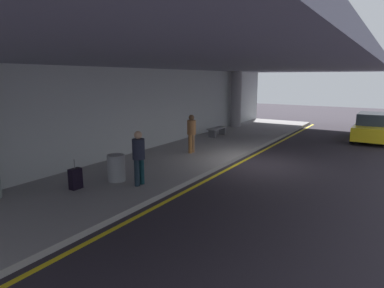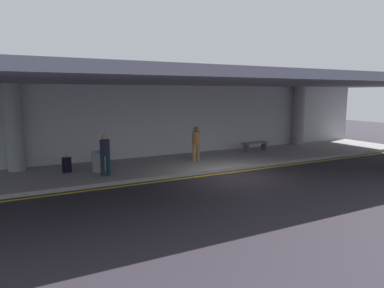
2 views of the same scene
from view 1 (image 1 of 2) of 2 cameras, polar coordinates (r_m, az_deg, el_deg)
name	(u,v)px [view 1 (image 1 of 2)]	position (r m, az deg, el deg)	size (l,w,h in m)	color
ground_plane	(259,164)	(13.51, 11.56, -3.41)	(60.00, 60.00, 0.00)	#2A252D
sidewalk	(194,153)	(14.82, 0.29, -1.57)	(26.00, 4.20, 0.15)	gray
lane_stripe_yellow	(242,162)	(13.77, 8.68, -3.00)	(26.00, 0.14, 0.01)	yellow
support_column_left_mid	(236,99)	(22.34, 7.59, 7.65)	(0.70, 0.70, 3.65)	gray
ceiling_overhang	(204,64)	(14.19, 2.08, 13.62)	(28.00, 13.20, 0.30)	slate
terminal_back_wall	(153,110)	(15.81, -6.68, 5.88)	(26.00, 0.30, 3.80)	#B6BBBD
car_yellow_taxi	(374,128)	(20.57, 28.82, 2.48)	(4.10, 1.92, 1.50)	yellow
traveler_with_luggage	(139,154)	(10.13, -9.18, -1.79)	(0.38, 0.38, 1.68)	#15232D
person_waiting_for_ride	(191,131)	(14.36, -0.09, 2.24)	(0.38, 0.38, 1.68)	#9E6431
suitcase_upright_primary	(76,179)	(10.42, -19.45, -5.66)	(0.36, 0.22, 0.90)	black
bench_metal	(217,130)	(18.70, 4.39, 2.45)	(1.60, 0.50, 0.48)	slate
trash_bin_steel	(116,168)	(10.83, -12.93, -4.02)	(0.56, 0.56, 0.85)	gray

